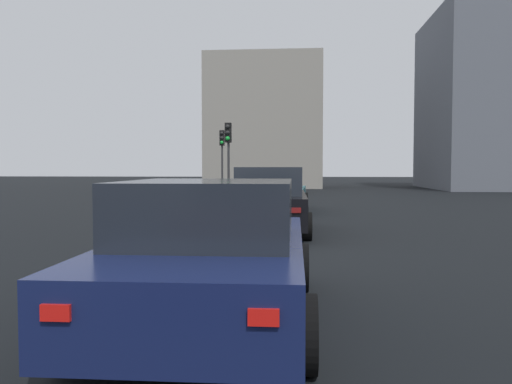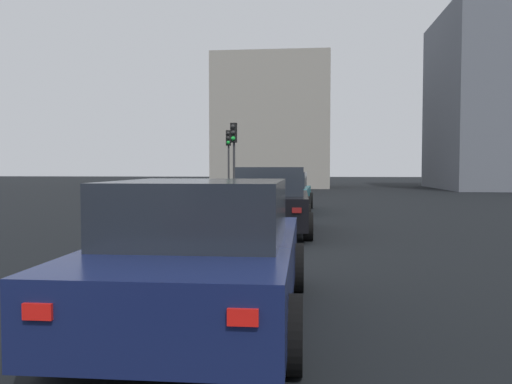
{
  "view_description": "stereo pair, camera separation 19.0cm",
  "coord_description": "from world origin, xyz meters",
  "px_view_note": "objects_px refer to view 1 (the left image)",
  "views": [
    {
      "loc": [
        -10.39,
        -0.87,
        1.64
      ],
      "look_at": [
        -0.18,
        -0.01,
        1.15
      ],
      "focal_mm": 36.27,
      "sensor_mm": 36.0,
      "label": 1
    },
    {
      "loc": [
        -10.37,
        -1.06,
        1.64
      ],
      "look_at": [
        -0.18,
        -0.01,
        1.15
      ],
      "focal_mm": 36.27,
      "sensor_mm": 36.0,
      "label": 2
    }
  ],
  "objects_px": {
    "car_teal_lead": "(279,192)",
    "traffic_light_near_left": "(228,145)",
    "car_black_second": "(270,202)",
    "traffic_light_near_right": "(222,148)",
    "car_navy_third": "(212,254)"
  },
  "relations": [
    {
      "from": "car_navy_third",
      "to": "traffic_light_near_left",
      "type": "height_order",
      "value": "traffic_light_near_left"
    },
    {
      "from": "car_navy_third",
      "to": "traffic_light_near_right",
      "type": "height_order",
      "value": "traffic_light_near_right"
    },
    {
      "from": "car_navy_third",
      "to": "traffic_light_near_left",
      "type": "xyz_separation_m",
      "value": [
        18.2,
        2.35,
        1.93
      ]
    },
    {
      "from": "traffic_light_near_right",
      "to": "car_navy_third",
      "type": "bearing_deg",
      "value": 7.58
    },
    {
      "from": "traffic_light_near_left",
      "to": "traffic_light_near_right",
      "type": "relative_size",
      "value": 0.96
    },
    {
      "from": "car_black_second",
      "to": "traffic_light_near_right",
      "type": "xyz_separation_m",
      "value": [
        17.39,
        3.82,
        1.98
      ]
    },
    {
      "from": "car_black_second",
      "to": "traffic_light_near_right",
      "type": "distance_m",
      "value": 17.91
    },
    {
      "from": "traffic_light_near_right",
      "to": "traffic_light_near_left",
      "type": "bearing_deg",
      "value": 10.2
    },
    {
      "from": "car_teal_lead",
      "to": "car_navy_third",
      "type": "bearing_deg",
      "value": -178.74
    },
    {
      "from": "car_black_second",
      "to": "traffic_light_near_right",
      "type": "relative_size",
      "value": 1.14
    },
    {
      "from": "car_navy_third",
      "to": "traffic_light_near_left",
      "type": "distance_m",
      "value": 18.45
    },
    {
      "from": "car_teal_lead",
      "to": "traffic_light_near_left",
      "type": "bearing_deg",
      "value": 32.75
    },
    {
      "from": "car_black_second",
      "to": "traffic_light_near_left",
      "type": "height_order",
      "value": "traffic_light_near_left"
    },
    {
      "from": "car_navy_third",
      "to": "traffic_light_near_right",
      "type": "relative_size",
      "value": 1.17
    },
    {
      "from": "car_teal_lead",
      "to": "traffic_light_near_left",
      "type": "relative_size",
      "value": 1.23
    }
  ]
}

